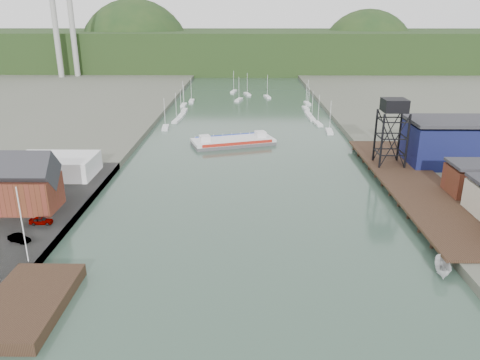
{
  "coord_description": "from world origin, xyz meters",
  "views": [
    {
      "loc": [
        -0.23,
        -52.18,
        36.82
      ],
      "look_at": [
        -1.3,
        40.41,
        4.0
      ],
      "focal_mm": 35.0,
      "sensor_mm": 36.0,
      "label": 1
    }
  ],
  "objects_px": {
    "lift_tower": "(394,109)",
    "motorboat": "(443,268)",
    "chain_ferry": "(233,141)",
    "harbor_building": "(24,187)",
    "car_west_a": "(41,221)"
  },
  "relations": [
    {
      "from": "harbor_building",
      "to": "chain_ferry",
      "type": "bearing_deg",
      "value": 54.52
    },
    {
      "from": "lift_tower",
      "to": "harbor_building",
      "type": "bearing_deg",
      "value": -160.02
    },
    {
      "from": "lift_tower",
      "to": "chain_ferry",
      "type": "xyz_separation_m",
      "value": [
        -38.86,
        25.51,
        -14.65
      ]
    },
    {
      "from": "lift_tower",
      "to": "chain_ferry",
      "type": "relative_size",
      "value": 0.62
    },
    {
      "from": "motorboat",
      "to": "chain_ferry",
      "type": "bearing_deg",
      "value": 130.17
    },
    {
      "from": "harbor_building",
      "to": "car_west_a",
      "type": "relative_size",
      "value": 3.04
    },
    {
      "from": "harbor_building",
      "to": "motorboat",
      "type": "distance_m",
      "value": 74.41
    },
    {
      "from": "harbor_building",
      "to": "motorboat",
      "type": "relative_size",
      "value": 2.08
    },
    {
      "from": "lift_tower",
      "to": "motorboat",
      "type": "xyz_separation_m",
      "value": [
        -5.64,
        -48.51,
        -14.52
      ]
    },
    {
      "from": "chain_ferry",
      "to": "motorboat",
      "type": "xyz_separation_m",
      "value": [
        33.22,
        -74.02,
        0.14
      ]
    },
    {
      "from": "chain_ferry",
      "to": "motorboat",
      "type": "distance_m",
      "value": 81.14
    },
    {
      "from": "motorboat",
      "to": "car_west_a",
      "type": "height_order",
      "value": "car_west_a"
    },
    {
      "from": "car_west_a",
      "to": "harbor_building",
      "type": "bearing_deg",
      "value": 36.44
    },
    {
      "from": "chain_ferry",
      "to": "car_west_a",
      "type": "relative_size",
      "value": 6.45
    },
    {
      "from": "motorboat",
      "to": "car_west_a",
      "type": "relative_size",
      "value": 1.46
    }
  ]
}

